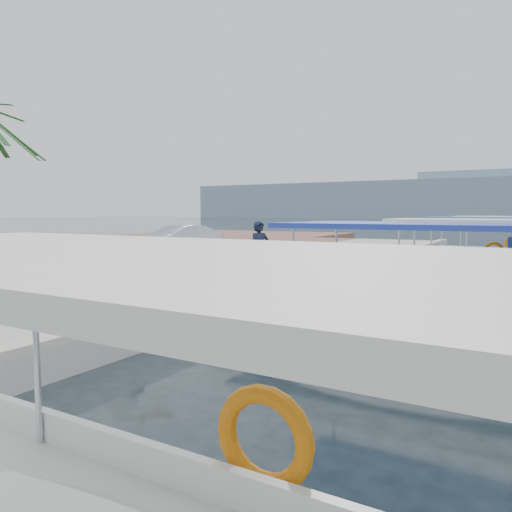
{
  "coord_description": "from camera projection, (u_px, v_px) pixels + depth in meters",
  "views": [
    {
      "loc": [
        5.95,
        -9.89,
        2.39
      ],
      "look_at": [
        -1.0,
        1.8,
        1.2
      ],
      "focal_mm": 35.0,
      "sensor_mm": 36.0,
      "label": 1
    }
  ],
  "objects": [
    {
      "name": "ground",
      "position": [
        253.0,
        314.0,
        11.71
      ],
      "size": [
        400.0,
        400.0,
        0.0
      ],
      "primitive_type": "plane",
      "color": "black",
      "rests_on": "ground"
    },
    {
      "name": "concrete_quay",
      "position": [
        254.0,
        274.0,
        17.5
      ],
      "size": [
        6.0,
        40.0,
        0.5
      ],
      "primitive_type": "cube",
      "color": "#979791",
      "rests_on": "ground"
    },
    {
      "name": "quay_curb",
      "position": [
        327.0,
        269.0,
        16.06
      ],
      "size": [
        0.44,
        40.0,
        0.12
      ],
      "primitive_type": "cube",
      "color": "#A7A294",
      "rests_on": "concrete_quay"
    },
    {
      "name": "cobblestone_strip",
      "position": [
        147.0,
        266.0,
        20.04
      ],
      "size": [
        4.0,
        40.0,
        0.5
      ],
      "primitive_type": "cube",
      "color": "brown",
      "rests_on": "ground"
    },
    {
      "name": "fishing_caique_b",
      "position": [
        402.0,
        353.0,
        8.04
      ],
      "size": [
        6.74,
        2.51,
        2.83
      ],
      "color": "silver",
      "rests_on": "ground"
    },
    {
      "name": "fishing_caique_c",
      "position": [
        475.0,
        304.0,
        12.41
      ],
      "size": [
        7.57,
        2.22,
        2.83
      ],
      "color": "silver",
      "rests_on": "ground"
    },
    {
      "name": "fishing_caique_d",
      "position": [
        484.0,
        276.0,
        17.22
      ],
      "size": [
        6.58,
        2.54,
        2.83
      ],
      "color": "silver",
      "rests_on": "ground"
    },
    {
      "name": "fishing_caique_e",
      "position": [
        502.0,
        265.0,
        21.71
      ],
      "size": [
        7.12,
        2.37,
        2.83
      ],
      "color": "silver",
      "rests_on": "ground"
    },
    {
      "name": "mooring_bollards",
      "position": [
        271.0,
        277.0,
        13.11
      ],
      "size": [
        0.28,
        20.28,
        0.33
      ],
      "color": "black",
      "rests_on": "concrete_quay"
    },
    {
      "name": "pelican",
      "position": [
        119.0,
        286.0,
        8.81
      ],
      "size": [
        0.8,
        1.46,
        1.14
      ],
      "color": "tan",
      "rests_on": "concrete_quay"
    },
    {
      "name": "fisherman",
      "position": [
        260.0,
        251.0,
        14.02
      ],
      "size": [
        0.65,
        0.72,
        1.65
      ],
      "primitive_type": "imported",
      "rotation": [
        0.0,
        0.0,
        1.02
      ],
      "color": "black",
      "rests_on": "concrete_quay"
    },
    {
      "name": "parked_car",
      "position": [
        178.0,
        240.0,
        21.69
      ],
      "size": [
        2.34,
        4.3,
        1.34
      ],
      "primitive_type": "imported",
      "rotation": [
        0.0,
        0.0,
        -0.24
      ],
      "color": "silver",
      "rests_on": "cobblestone_strip"
    }
  ]
}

